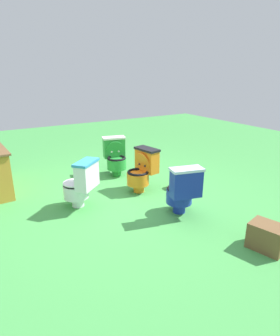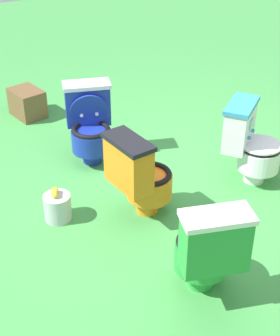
{
  "view_description": "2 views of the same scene",
  "coord_description": "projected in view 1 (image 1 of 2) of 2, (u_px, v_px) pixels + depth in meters",
  "views": [
    {
      "loc": [
        -3.63,
        1.99,
        1.94
      ],
      "look_at": [
        0.31,
        -0.39,
        0.37
      ],
      "focal_mm": 30.56,
      "sensor_mm": 36.0,
      "label": 1
    },
    {
      "loc": [
        3.23,
        -1.83,
        2.55
      ],
      "look_at": [
        0.23,
        -0.38,
        0.46
      ],
      "focal_mm": 55.03,
      "sensor_mm": 36.0,
      "label": 2
    }
  ],
  "objects": [
    {
      "name": "ground",
      "position": [
        129.0,
        199.0,
        4.55
      ],
      "size": [
        14.0,
        14.0,
        0.0
      ],
      "primitive_type": "plane",
      "color": "#429947"
    },
    {
      "name": "toilet_blue",
      "position": [
        182.0,
        190.0,
        3.96
      ],
      "size": [
        0.58,
        0.51,
        0.73
      ],
      "rotation": [
        0.0,
        0.0,
        4.46
      ],
      "color": "#192D9E",
      "rests_on": "ground"
    },
    {
      "name": "toilet_green",
      "position": [
        115.0,
        156.0,
        5.54
      ],
      "size": [
        0.57,
        0.51,
        0.73
      ],
      "rotation": [
        0.0,
        0.0,
        1.33
      ],
      "color": "green",
      "rests_on": "ground"
    },
    {
      "name": "toilet_white",
      "position": [
        81.0,
        184.0,
        4.18
      ],
      "size": [
        0.64,
        0.63,
        0.73
      ],
      "rotation": [
        0.0,
        0.0,
        5.42
      ],
      "color": "white",
      "rests_on": "ground"
    },
    {
      "name": "toilet_orange",
      "position": [
        142.0,
        170.0,
        4.76
      ],
      "size": [
        0.48,
        0.55,
        0.73
      ],
      "rotation": [
        0.0,
        0.0,
        0.17
      ],
      "color": "orange",
      "rests_on": "ground"
    },
    {
      "name": "small_crate",
      "position": [
        267.0,
        237.0,
        3.24
      ],
      "size": [
        0.44,
        0.37,
        0.31
      ],
      "primitive_type": "cube",
      "rotation": [
        0.0,
        0.0,
        3.39
      ],
      "color": "brown",
      "rests_on": "ground"
    },
    {
      "name": "lemon_bucket",
      "position": [
        179.0,
        181.0,
        4.96
      ],
      "size": [
        0.22,
        0.22,
        0.28
      ],
      "color": "#B7B7BF",
      "rests_on": "ground"
    }
  ]
}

